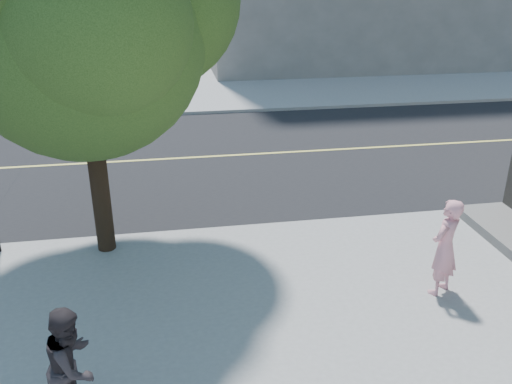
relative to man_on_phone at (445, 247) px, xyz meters
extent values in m
plane|color=black|center=(-6.72, 2.81, -0.90)|extent=(140.00, 140.00, 0.00)
cube|color=black|center=(-6.72, 7.31, -0.89)|extent=(140.00, 9.00, 0.01)
cube|color=gray|center=(6.78, 24.31, -0.84)|extent=(29.00, 25.00, 0.12)
imported|color=pink|center=(0.00, 0.00, 0.00)|extent=(0.68, 0.63, 1.56)
imported|color=#272225|center=(-5.19, -1.70, -0.06)|extent=(0.72, 0.82, 1.45)
cylinder|color=black|center=(-5.22, 2.31, 0.81)|extent=(0.32, 0.32, 3.17)
sphere|color=#3A5A20|center=(-5.22, 2.31, 2.92)|extent=(3.87, 3.87, 3.87)
sphere|color=#3A5A20|center=(-4.87, 1.34, 3.18)|extent=(2.64, 2.64, 2.64)
camera|label=1|loc=(-4.02, -6.62, 3.95)|focal=38.07mm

